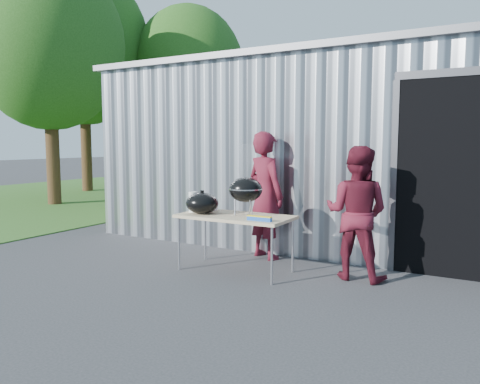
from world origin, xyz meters
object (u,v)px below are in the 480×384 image
Objects in this scene: folding_table at (235,218)px; person_bystander at (357,213)px; kettle_grill at (246,184)px; person_cook at (265,195)px.

person_bystander is (1.48, 0.46, 0.12)m from folding_table.
person_cook is at bearing 97.58° from kettle_grill.
kettle_grill is 1.46m from person_bystander.
kettle_grill is (0.12, 0.06, 0.46)m from folding_table.
kettle_grill is 0.56× the size of person_bystander.
folding_table is 1.60× the size of kettle_grill.
folding_table is 0.48m from kettle_grill.
kettle_grill is 0.84m from person_cook.
person_cook is at bearing 89.00° from folding_table.
kettle_grill is at bearing 121.88° from person_cook.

